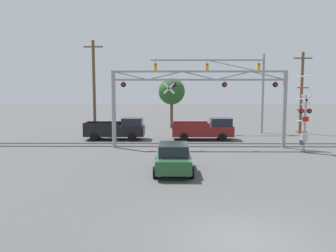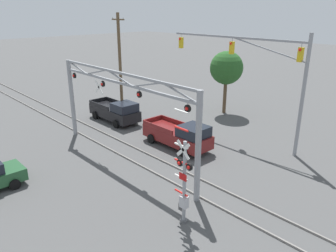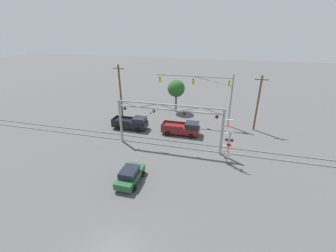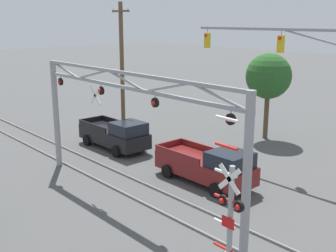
# 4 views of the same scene
# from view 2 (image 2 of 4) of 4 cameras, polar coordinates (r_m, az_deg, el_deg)

# --- Properties ---
(rail_track_near) EXTENTS (80.00, 0.08, 0.10)m
(rail_track_near) POSITION_cam_2_polar(r_m,az_deg,el_deg) (21.64, -7.15, -5.59)
(rail_track_near) COLOR gray
(rail_track_near) RESTS_ON ground_plane
(rail_track_far) EXTENTS (80.00, 0.08, 0.10)m
(rail_track_far) POSITION_cam_2_polar(r_m,az_deg,el_deg) (22.42, -4.19, -4.55)
(rail_track_far) COLOR gray
(rail_track_far) RESTS_ON ground_plane
(crossing_gantry) EXTENTS (13.06, 0.31, 5.77)m
(crossing_gantry) POSITION_cam_2_polar(r_m,az_deg,el_deg) (20.18, -8.27, 3.94)
(crossing_gantry) COLOR gray
(crossing_gantry) RESTS_ON ground_plane
(crossing_signal_mast) EXTENTS (1.07, 0.35, 5.31)m
(crossing_signal_mast) POSITION_cam_2_polar(r_m,az_deg,el_deg) (14.69, 2.73, -9.87)
(crossing_signal_mast) COLOR gray
(crossing_signal_mast) RESTS_ON ground_plane
(traffic_signal_span) EXTENTS (11.45, 0.39, 7.94)m
(traffic_signal_span) POSITION_cam_2_polar(r_m,az_deg,el_deg) (23.30, 16.61, 9.69)
(traffic_signal_span) COLOR gray
(traffic_signal_span) RESTS_ON ground_plane
(pickup_truck_lead) EXTENTS (5.30, 2.16, 1.92)m
(pickup_truck_lead) POSITION_cam_2_polar(r_m,az_deg,el_deg) (22.93, 2.00, -1.58)
(pickup_truck_lead) COLOR maroon
(pickup_truck_lead) RESTS_ON ground_plane
(pickup_truck_following) EXTENTS (5.19, 2.16, 1.92)m
(pickup_truck_following) POSITION_cam_2_polar(r_m,az_deg,el_deg) (28.59, -9.04, 2.54)
(pickup_truck_following) COLOR black
(pickup_truck_following) RESTS_ON ground_plane
(utility_pole_left) EXTENTS (1.80, 0.28, 8.97)m
(utility_pole_left) POSITION_cam_2_polar(r_m,az_deg,el_deg) (31.23, -8.36, 11.01)
(utility_pole_left) COLOR brown
(utility_pole_left) RESTS_ON ground_plane
(background_tree_beyond_span) EXTENTS (3.01, 3.01, 5.73)m
(background_tree_beyond_span) POSITION_cam_2_polar(r_m,az_deg,el_deg) (30.50, 10.14, 9.89)
(background_tree_beyond_span) COLOR brown
(background_tree_beyond_span) RESTS_ON ground_plane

